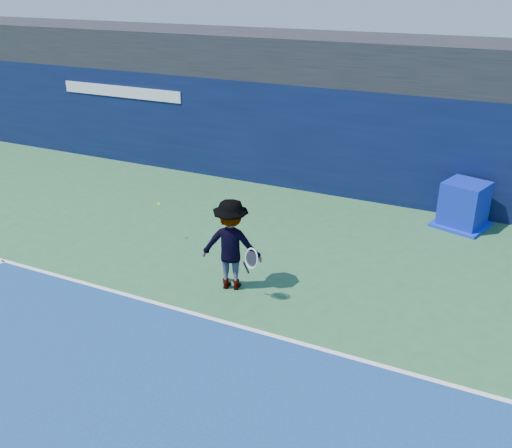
# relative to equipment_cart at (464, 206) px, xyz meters

# --- Properties ---
(ground) EXTENTS (80.00, 80.00, 0.00)m
(ground) POSITION_rel_equipment_cart_xyz_m (-3.80, -9.39, -0.52)
(ground) COLOR #2C6339
(ground) RESTS_ON ground
(baseline) EXTENTS (24.00, 0.10, 0.01)m
(baseline) POSITION_rel_equipment_cart_xyz_m (-3.80, -6.39, -0.51)
(baseline) COLOR white
(baseline) RESTS_ON ground
(stadium_band) EXTENTS (36.00, 3.00, 1.20)m
(stadium_band) POSITION_rel_equipment_cart_xyz_m (-3.80, 2.11, 3.08)
(stadium_band) COLOR black
(stadium_band) RESTS_ON back_wall_assembly
(back_wall_assembly) EXTENTS (36.00, 1.03, 3.00)m
(back_wall_assembly) POSITION_rel_equipment_cart_xyz_m (-3.80, 1.11, 0.98)
(back_wall_assembly) COLOR #091234
(back_wall_assembly) RESTS_ON ground
(equipment_cart) EXTENTS (1.48, 1.48, 1.14)m
(equipment_cart) POSITION_rel_equipment_cart_xyz_m (0.00, 0.00, 0.00)
(equipment_cart) COLOR #0B1CA4
(equipment_cart) RESTS_ON ground
(tennis_player) EXTENTS (1.43, 0.96, 1.87)m
(tennis_player) POSITION_rel_equipment_cart_xyz_m (-3.75, -5.17, 0.41)
(tennis_player) COLOR white
(tennis_player) RESTS_ON ground
(tennis_ball) EXTENTS (0.06, 0.06, 0.06)m
(tennis_ball) POSITION_rel_equipment_cart_xyz_m (-6.27, -3.99, 0.40)
(tennis_ball) COLOR #C1F01A
(tennis_ball) RESTS_ON ground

